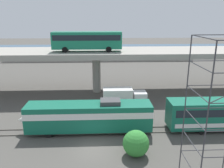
# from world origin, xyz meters

# --- Properties ---
(ground_plane) EXTENTS (260.00, 260.00, 0.00)m
(ground_plane) POSITION_xyz_m (0.00, 0.00, 0.00)
(ground_plane) COLOR #4C4944
(rail_strip_near) EXTENTS (110.00, 0.12, 0.12)m
(rail_strip_near) POSITION_xyz_m (0.00, 3.27, 0.06)
(rail_strip_near) COLOR #59544C
(rail_strip_near) RESTS_ON ground_plane
(rail_strip_far) EXTENTS (110.00, 0.12, 0.12)m
(rail_strip_far) POSITION_xyz_m (0.00, 4.73, 0.06)
(rail_strip_far) COLOR #59544C
(rail_strip_far) RESTS_ON ground_plane
(train_locomotive) EXTENTS (16.31, 3.04, 4.18)m
(train_locomotive) POSITION_xyz_m (-1.37, 4.00, 2.19)
(train_locomotive) COLOR #14664C
(train_locomotive) RESTS_ON ground_plane
(highway_overpass) EXTENTS (96.00, 10.15, 7.89)m
(highway_overpass) POSITION_xyz_m (0.00, 20.00, 7.23)
(highway_overpass) COLOR #9E998E
(highway_overpass) RESTS_ON ground_plane
(transit_bus_on_overpass) EXTENTS (12.00, 2.68, 3.40)m
(transit_bus_on_overpass) POSITION_xyz_m (-1.48, 18.64, 9.95)
(transit_bus_on_overpass) COLOR #197A56
(transit_bus_on_overpass) RESTS_ON highway_overpass
(service_truck_west) EXTENTS (6.80, 2.46, 3.04)m
(service_truck_west) POSITION_xyz_m (4.34, 12.03, 1.64)
(service_truck_west) COLOR silver
(service_truck_west) RESTS_ON ground_plane
(scaffolding_tower) EXTENTS (4.27, 4.27, 12.57)m
(scaffolding_tower) POSITION_xyz_m (10.26, -6.22, 6.70)
(scaffolding_tower) COLOR #38383D
(scaffolding_tower) RESTS_ON ground_plane
(pier_parking_lot) EXTENTS (59.84, 11.17, 1.54)m
(pier_parking_lot) POSITION_xyz_m (0.00, 55.00, 0.77)
(pier_parking_lot) COLOR #9E998E
(pier_parking_lot) RESTS_ON ground_plane
(parked_car_0) EXTENTS (4.09, 1.86, 1.50)m
(parked_car_0) POSITION_xyz_m (-15.24, 55.05, 2.31)
(parked_car_0) COLOR #B7B7BC
(parked_car_0) RESTS_ON pier_parking_lot
(parked_car_1) EXTENTS (4.50, 1.94, 1.50)m
(parked_car_1) POSITION_xyz_m (20.24, 55.52, 2.31)
(parked_car_1) COLOR maroon
(parked_car_1) RESTS_ON pier_parking_lot
(parked_car_2) EXTENTS (4.39, 1.96, 1.50)m
(parked_car_2) POSITION_xyz_m (20.15, 53.23, 2.31)
(parked_car_2) COLOR navy
(parked_car_2) RESTS_ON pier_parking_lot
(parked_car_3) EXTENTS (4.31, 1.84, 1.50)m
(parked_car_3) POSITION_xyz_m (-7.99, 52.71, 2.31)
(parked_car_3) COLOR maroon
(parked_car_3) RESTS_ON pier_parking_lot
(parked_car_4) EXTENTS (4.24, 2.00, 1.50)m
(parked_car_4) POSITION_xyz_m (-23.63, 57.32, 2.31)
(parked_car_4) COLOR silver
(parked_car_4) RESTS_ON pier_parking_lot
(parked_car_5) EXTENTS (4.08, 1.93, 1.50)m
(parked_car_5) POSITION_xyz_m (11.55, 56.38, 2.31)
(parked_car_5) COLOR #515459
(parked_car_5) RESTS_ON pier_parking_lot
(parked_car_6) EXTENTS (4.43, 1.88, 1.50)m
(parked_car_6) POSITION_xyz_m (-7.09, 56.12, 2.31)
(parked_car_6) COLOR silver
(parked_car_6) RESTS_ON pier_parking_lot
(parked_car_7) EXTENTS (4.52, 1.92, 1.50)m
(parked_car_7) POSITION_xyz_m (13.10, 53.96, 2.31)
(parked_car_7) COLOR navy
(parked_car_7) RESTS_ON pier_parking_lot
(harbor_water) EXTENTS (140.00, 36.00, 0.01)m
(harbor_water) POSITION_xyz_m (0.00, 78.00, 0.00)
(harbor_water) COLOR #385B7A
(harbor_water) RESTS_ON ground_plane
(shrub_right) EXTENTS (2.74, 2.74, 2.74)m
(shrub_right) POSITION_xyz_m (4.43, -1.40, 1.37)
(shrub_right) COLOR #328735
(shrub_right) RESTS_ON ground_plane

